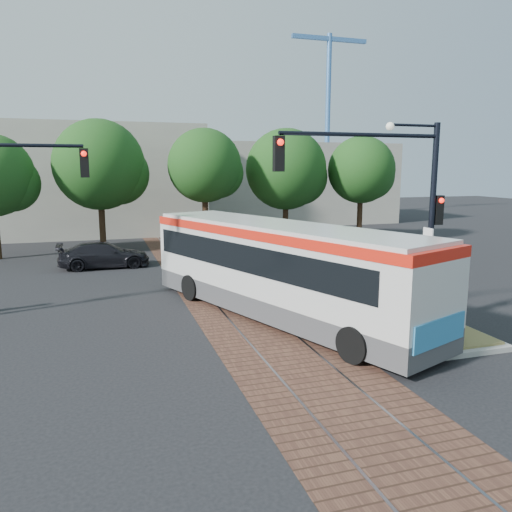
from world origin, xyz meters
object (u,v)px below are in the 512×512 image
object	(u,v)px
signal_pole_main	(398,193)
city_bus	(278,266)
traffic_island	(420,316)
parked_car	(104,255)

from	to	relation	value
signal_pole_main	city_bus	bearing A→B (deg)	144.13
traffic_island	signal_pole_main	distance (m)	3.95
city_bus	traffic_island	bearing A→B (deg)	-50.86
traffic_island	parked_car	bearing A→B (deg)	126.33
traffic_island	city_bus	bearing A→B (deg)	150.34
traffic_island	signal_pole_main	xyz separation A→B (m)	(-0.96, 0.09, 3.83)
traffic_island	parked_car	xyz separation A→B (m)	(-9.33, 12.69, 0.31)
city_bus	signal_pole_main	size ratio (longest dim) A/B	1.96
city_bus	parked_car	xyz separation A→B (m)	(-5.41, 10.46, -1.10)
parked_car	signal_pole_main	bearing A→B (deg)	-147.55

